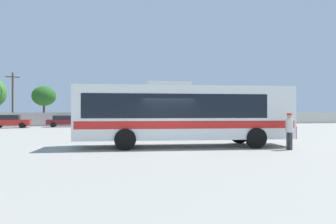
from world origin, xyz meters
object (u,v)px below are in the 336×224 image
(roadside_tree_midleft, at_px, (44,96))
(attendant_by_bus_door, at_px, (289,129))
(parked_car_third_grey, at_px, (113,120))
(coach_bus_white_red, at_px, (182,112))
(parked_car_leftmost_red, at_px, (10,121))
(utility_pole_near, at_px, (13,98))
(parked_car_rightmost_maroon, at_px, (159,120))
(parked_car_second_maroon, at_px, (65,121))

(roadside_tree_midleft, bearing_deg, attendant_by_bus_door, -65.08)
(parked_car_third_grey, distance_m, roadside_tree_midleft, 12.96)
(coach_bus_white_red, xyz_separation_m, roadside_tree_midleft, (-11.39, 31.96, 2.36))
(attendant_by_bus_door, height_order, parked_car_leftmost_red, attendant_by_bus_door)
(attendant_by_bus_door, distance_m, roadside_tree_midleft, 38.26)
(parked_car_leftmost_red, distance_m, utility_pole_near, 8.22)
(utility_pole_near, bearing_deg, roadside_tree_midleft, 20.39)
(parked_car_third_grey, height_order, utility_pole_near, utility_pole_near)
(parked_car_leftmost_red, relative_size, utility_pole_near, 0.59)
(attendant_by_bus_door, relative_size, roadside_tree_midleft, 0.31)
(coach_bus_white_red, bearing_deg, parked_car_third_grey, 94.65)
(roadside_tree_midleft, bearing_deg, parked_car_leftmost_red, -105.04)
(parked_car_leftmost_red, xyz_separation_m, utility_pole_near, (-1.46, 7.49, 3.04))
(coach_bus_white_red, distance_m, parked_car_rightmost_maroon, 23.23)
(coach_bus_white_red, height_order, parked_car_third_grey, coach_bus_white_red)
(parked_car_leftmost_red, bearing_deg, parked_car_second_maroon, 9.25)
(parked_car_second_maroon, bearing_deg, parked_car_rightmost_maroon, -5.52)
(coach_bus_white_red, relative_size, parked_car_second_maroon, 2.60)
(attendant_by_bus_door, bearing_deg, parked_car_rightmost_maroon, 91.64)
(attendant_by_bus_door, height_order, parked_car_second_maroon, attendant_by_bus_door)
(attendant_by_bus_door, xyz_separation_m, parked_car_rightmost_maroon, (-0.73, 25.48, -0.24))
(attendant_by_bus_door, relative_size, utility_pole_near, 0.24)
(attendant_by_bus_door, relative_size, parked_car_leftmost_red, 0.41)
(parked_car_rightmost_maroon, bearing_deg, roadside_tree_midleft, 149.32)
(attendant_by_bus_door, bearing_deg, parked_car_third_grey, 104.05)
(attendant_by_bus_door, xyz_separation_m, parked_car_second_maroon, (-12.52, 26.62, -0.25))
(utility_pole_near, bearing_deg, parked_car_third_grey, -26.86)
(parked_car_second_maroon, bearing_deg, coach_bus_white_red, -71.90)
(parked_car_third_grey, height_order, parked_car_rightmost_maroon, parked_car_third_grey)
(parked_car_leftmost_red, height_order, roadside_tree_midleft, roadside_tree_midleft)
(attendant_by_bus_door, height_order, parked_car_third_grey, attendant_by_bus_door)
(parked_car_second_maroon, bearing_deg, roadside_tree_midleft, 114.01)
(parked_car_second_maroon, relative_size, parked_car_rightmost_maroon, 1.04)
(parked_car_rightmost_maroon, bearing_deg, coach_bus_white_red, -99.79)
(parked_car_second_maroon, relative_size, utility_pole_near, 0.60)
(coach_bus_white_red, bearing_deg, utility_pole_near, 116.55)
(attendant_by_bus_door, xyz_separation_m, roadside_tree_midleft, (-16.06, 34.58, 3.17))
(attendant_by_bus_door, height_order, roadside_tree_midleft, roadside_tree_midleft)
(utility_pole_near, bearing_deg, coach_bus_white_red, -63.45)
(coach_bus_white_red, bearing_deg, parked_car_rightmost_maroon, 80.21)
(coach_bus_white_red, height_order, roadside_tree_midleft, roadside_tree_midleft)
(parked_car_third_grey, bearing_deg, attendant_by_bus_door, -75.95)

